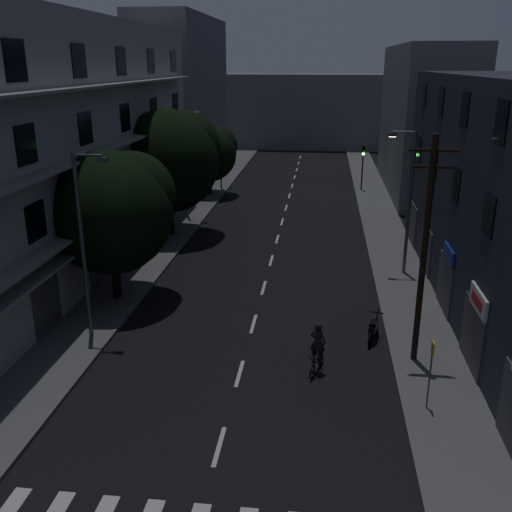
% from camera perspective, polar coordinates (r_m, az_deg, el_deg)
% --- Properties ---
extents(ground, '(160.00, 160.00, 0.00)m').
position_cam_1_polar(ground, '(39.73, 2.20, 1.91)').
color(ground, black).
rests_on(ground, ground).
extents(sidewalk_left, '(3.00, 90.00, 0.15)m').
position_cam_1_polar(sidewalk_left, '(40.95, -8.33, 2.35)').
color(sidewalk_left, '#565659').
rests_on(sidewalk_left, ground).
extents(sidewalk_right, '(3.00, 90.00, 0.15)m').
position_cam_1_polar(sidewalk_right, '(39.86, 13.01, 1.60)').
color(sidewalk_right, '#565659').
rests_on(sidewalk_right, ground).
extents(lane_markings, '(0.15, 60.50, 0.01)m').
position_cam_1_polar(lane_markings, '(45.73, 2.83, 4.18)').
color(lane_markings, beige).
rests_on(lane_markings, ground).
extents(building_left, '(7.00, 36.00, 14.00)m').
position_cam_1_polar(building_left, '(34.61, -19.19, 10.24)').
color(building_left, '#AAA9A5').
rests_on(building_left, ground).
extents(building_far_left, '(6.00, 20.00, 16.00)m').
position_cam_1_polar(building_far_left, '(62.80, -7.31, 15.44)').
color(building_far_left, slate).
rests_on(building_far_left, ground).
extents(building_far_right, '(6.00, 20.00, 13.00)m').
position_cam_1_polar(building_far_right, '(55.87, 16.46, 12.90)').
color(building_far_right, slate).
rests_on(building_far_right, ground).
extents(building_far_end, '(24.00, 8.00, 10.00)m').
position_cam_1_polar(building_far_end, '(83.21, 4.83, 14.24)').
color(building_far_end, slate).
rests_on(building_far_end, ground).
extents(tree_near, '(6.07, 6.07, 7.48)m').
position_cam_1_polar(tree_near, '(28.69, -14.22, 4.71)').
color(tree_near, black).
rests_on(tree_near, sidewalk_left).
extents(tree_mid, '(6.93, 6.93, 8.53)m').
position_cam_1_polar(tree_mid, '(39.38, -8.70, 9.75)').
color(tree_mid, black).
rests_on(tree_mid, sidewalk_left).
extents(tree_far, '(4.96, 4.96, 6.13)m').
position_cam_1_polar(tree_far, '(51.78, -4.69, 10.37)').
color(tree_far, black).
rests_on(tree_far, sidewalk_left).
extents(traffic_signal_far_right, '(0.28, 0.37, 4.10)m').
position_cam_1_polar(traffic_signal_far_right, '(54.40, 10.65, 9.57)').
color(traffic_signal_far_right, black).
rests_on(traffic_signal_far_right, sidewalk_right).
extents(traffic_signal_far_left, '(0.28, 0.37, 4.10)m').
position_cam_1_polar(traffic_signal_far_left, '(54.31, -3.56, 9.84)').
color(traffic_signal_far_left, black).
rests_on(traffic_signal_far_left, sidewalk_left).
extents(street_lamp_left_near, '(1.51, 0.25, 8.00)m').
position_cam_1_polar(street_lamp_left_near, '(24.81, -16.79, 1.74)').
color(street_lamp_left_near, '#575B5E').
rests_on(street_lamp_left_near, sidewalk_left).
extents(street_lamp_right, '(1.51, 0.25, 8.00)m').
position_cam_1_polar(street_lamp_right, '(32.46, 14.96, 5.83)').
color(street_lamp_right, '#5A5D62').
rests_on(street_lamp_right, sidewalk_right).
extents(street_lamp_left_far, '(1.51, 0.25, 8.00)m').
position_cam_1_polar(street_lamp_left_far, '(43.90, -6.92, 9.58)').
color(street_lamp_left_far, slate).
rests_on(street_lamp_left_far, sidewalk_left).
extents(utility_pole, '(1.80, 0.24, 9.00)m').
position_cam_1_polar(utility_pole, '(22.50, 16.50, 0.76)').
color(utility_pole, black).
rests_on(utility_pole, sidewalk_right).
extents(bus_stop_sign, '(0.06, 0.35, 2.52)m').
position_cam_1_polar(bus_stop_sign, '(20.51, 17.12, -10.18)').
color(bus_stop_sign, '#595B60').
rests_on(bus_stop_sign, sidewalk_right).
extents(motorcycle, '(0.77, 1.87, 1.23)m').
position_cam_1_polar(motorcycle, '(25.52, 11.68, -7.28)').
color(motorcycle, black).
rests_on(motorcycle, ground).
extents(cyclist, '(1.04, 1.78, 2.14)m').
position_cam_1_polar(cyclist, '(22.65, 6.15, -9.85)').
color(cyclist, black).
rests_on(cyclist, ground).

